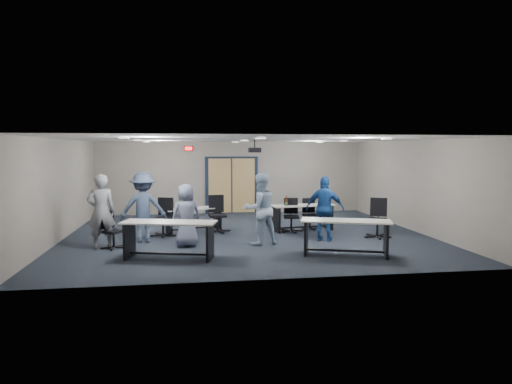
{
  "coord_description": "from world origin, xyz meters",
  "views": [
    {
      "loc": [
        -1.63,
        -12.7,
        2.43
      ],
      "look_at": [
        0.22,
        -0.3,
        1.25
      ],
      "focal_mm": 32.0,
      "sensor_mm": 36.0,
      "label": 1
    }
  ],
  "objects": [
    {
      "name": "double_door",
      "position": [
        0.0,
        4.46,
        1.05
      ],
      "size": [
        2.0,
        0.07,
        2.2
      ],
      "color": "black",
      "rests_on": "back_wall"
    },
    {
      "name": "floor",
      "position": [
        0.0,
        0.0,
        0.0
      ],
      "size": [
        10.0,
        10.0,
        0.0
      ],
      "primitive_type": "plane",
      "color": "black",
      "rests_on": "ground"
    },
    {
      "name": "back_wall",
      "position": [
        0.0,
        4.5,
        1.35
      ],
      "size": [
        10.0,
        0.04,
        2.7
      ],
      "primitive_type": "cube",
      "color": "gray",
      "rests_on": "floor"
    },
    {
      "name": "left_wall",
      "position": [
        -5.0,
        0.0,
        1.35
      ],
      "size": [
        0.04,
        9.0,
        2.7
      ],
      "primitive_type": "cube",
      "color": "gray",
      "rests_on": "floor"
    },
    {
      "name": "right_wall",
      "position": [
        5.0,
        0.0,
        1.35
      ],
      "size": [
        0.04,
        9.0,
        2.7
      ],
      "primitive_type": "cube",
      "color": "gray",
      "rests_on": "floor"
    },
    {
      "name": "chair_back_b",
      "position": [
        -0.8,
        0.5,
        0.54
      ],
      "size": [
        0.74,
        0.74,
        1.08
      ],
      "primitive_type": null,
      "rotation": [
        0.0,
        0.0,
        0.1
      ],
      "color": "black",
      "rests_on": "floor"
    },
    {
      "name": "chair_back_c",
      "position": [
        1.35,
        0.24,
        0.49
      ],
      "size": [
        0.71,
        0.71,
        0.98
      ],
      "primitive_type": null,
      "rotation": [
        0.0,
        0.0,
        -0.15
      ],
      "color": "black",
      "rests_on": "floor"
    },
    {
      "name": "ceiling_projector",
      "position": [
        0.3,
        0.5,
        2.4
      ],
      "size": [
        0.35,
        0.32,
        0.37
      ],
      "color": "black",
      "rests_on": "ceiling"
    },
    {
      "name": "person_navy",
      "position": [
        1.94,
        -1.16,
        0.86
      ],
      "size": [
        1.09,
        0.82,
        1.72
      ],
      "primitive_type": "imported",
      "rotation": [
        0.0,
        0.0,
        2.68
      ],
      "color": "#19468D",
      "rests_on": "floor"
    },
    {
      "name": "chair_loose_left",
      "position": [
        -3.46,
        -1.32,
        0.46
      ],
      "size": [
        0.81,
        0.81,
        0.92
      ],
      "primitive_type": null,
      "rotation": [
        0.0,
        0.0,
        0.91
      ],
      "color": "black",
      "rests_on": "floor"
    },
    {
      "name": "front_wall",
      "position": [
        0.0,
        -4.5,
        1.35
      ],
      "size": [
        10.0,
        0.04,
        2.7
      ],
      "primitive_type": "cube",
      "color": "gray",
      "rests_on": "floor"
    },
    {
      "name": "table_back_right",
      "position": [
        1.75,
        0.44,
        0.54
      ],
      "size": [
        1.99,
        0.95,
        1.06
      ],
      "rotation": [
        0.0,
        0.0,
        0.17
      ],
      "color": "#B7B4AD",
      "rests_on": "floor"
    },
    {
      "name": "person_back",
      "position": [
        -2.8,
        -0.63,
        0.92
      ],
      "size": [
        1.21,
        0.73,
        1.83
      ],
      "primitive_type": "imported",
      "rotation": [
        0.0,
        0.0,
        3.18
      ],
      "color": "#3A4B6A",
      "rests_on": "floor"
    },
    {
      "name": "table_back_left",
      "position": [
        -1.48,
        0.76,
        0.48
      ],
      "size": [
        1.81,
        1.13,
        0.7
      ],
      "rotation": [
        0.0,
        0.0,
        0.36
      ],
      "color": "#B7B4AD",
      "rests_on": "floor"
    },
    {
      "name": "person_lightblue",
      "position": [
        0.17,
        -1.36,
        0.92
      ],
      "size": [
        1.04,
        0.91,
        1.83
      ],
      "primitive_type": "imported",
      "rotation": [
        0.0,
        0.0,
        3.42
      ],
      "color": "#ACC7E4",
      "rests_on": "floor"
    },
    {
      "name": "ceiling_can_lights",
      "position": [
        0.0,
        0.25,
        2.67
      ],
      "size": [
        6.24,
        5.74,
        0.02
      ],
      "primitive_type": null,
      "color": "white",
      "rests_on": "ceiling"
    },
    {
      "name": "ceiling",
      "position": [
        0.0,
        0.0,
        2.7
      ],
      "size": [
        10.0,
        9.0,
        0.04
      ],
      "primitive_type": "cube",
      "color": "white",
      "rests_on": "back_wall"
    },
    {
      "name": "table_front_left",
      "position": [
        -2.06,
        -2.58,
        0.57
      ],
      "size": [
        2.17,
        1.18,
        0.84
      ],
      "rotation": [
        0.0,
        0.0,
        -0.25
      ],
      "color": "#B7B4AD",
      "rests_on": "floor"
    },
    {
      "name": "chair_loose_right",
      "position": [
        3.49,
        -0.97,
        0.54
      ],
      "size": [
        0.92,
        0.92,
        1.08
      ],
      "primitive_type": null,
      "rotation": [
        0.0,
        0.0,
        -0.5
      ],
      "color": "black",
      "rests_on": "floor"
    },
    {
      "name": "person_plaid",
      "position": [
        -1.69,
        -1.35,
        0.79
      ],
      "size": [
        0.9,
        0.74,
        1.58
      ],
      "primitive_type": "imported",
      "rotation": [
        0.0,
        0.0,
        3.5
      ],
      "color": "slate",
      "rests_on": "floor"
    },
    {
      "name": "table_front_right",
      "position": [
        1.91,
        -2.86,
        0.56
      ],
      "size": [
        2.13,
        1.28,
        0.82
      ],
      "rotation": [
        0.0,
        0.0,
        -0.32
      ],
      "color": "#B7B4AD",
      "rests_on": "floor"
    },
    {
      "name": "chair_back_d",
      "position": [
        2.01,
        0.6,
        0.47
      ],
      "size": [
        0.62,
        0.62,
        0.93
      ],
      "primitive_type": null,
      "rotation": [
        0.0,
        0.0,
        -0.06
      ],
      "color": "black",
      "rests_on": "floor"
    },
    {
      "name": "exit_sign",
      "position": [
        -1.6,
        4.44,
        2.45
      ],
      "size": [
        0.32,
        0.07,
        0.18
      ],
      "color": "black",
      "rests_on": "back_wall"
    },
    {
      "name": "chair_back_a",
      "position": [
        -2.34,
        0.11,
        0.53
      ],
      "size": [
        0.85,
        0.85,
        1.07
      ],
      "primitive_type": null,
      "rotation": [
        0.0,
        0.0,
        -0.33
      ],
      "color": "black",
      "rests_on": "floor"
    },
    {
      "name": "person_gray",
      "position": [
        -3.74,
        -1.27,
        0.92
      ],
      "size": [
        0.75,
        0.58,
        1.83
      ],
      "primitive_type": "imported",
      "rotation": [
        0.0,
        0.0,
        3.38
      ],
      "color": "gray",
      "rests_on": "floor"
    }
  ]
}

